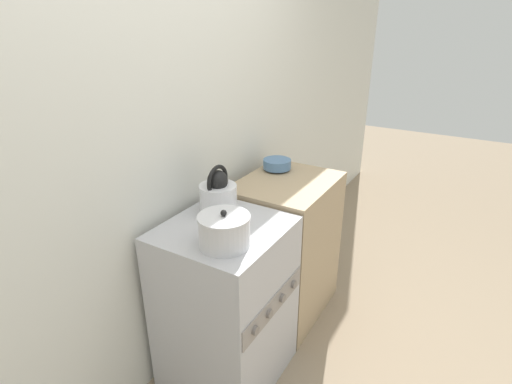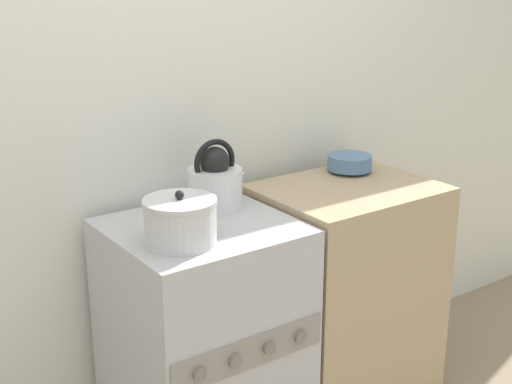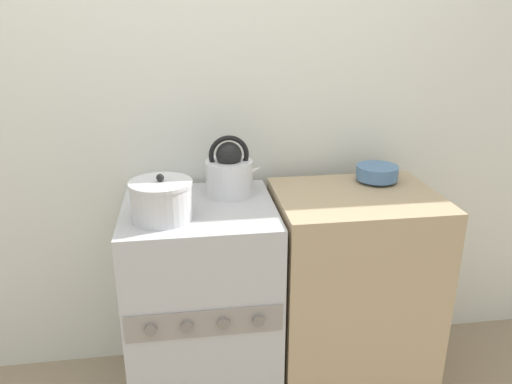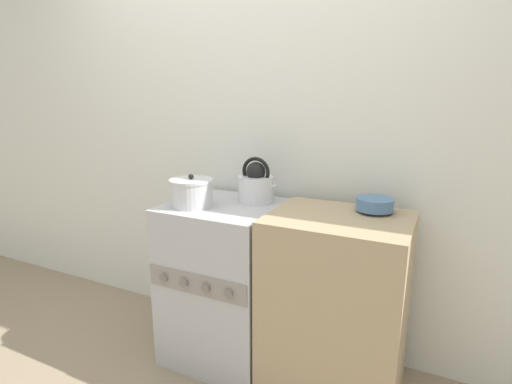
# 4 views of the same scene
# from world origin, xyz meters

# --- Properties ---
(wall_back) EXTENTS (7.00, 0.06, 2.50)m
(wall_back) POSITION_xyz_m (0.00, 0.63, 1.25)
(wall_back) COLOR silver
(wall_back) RESTS_ON ground_plane
(stove) EXTENTS (0.60, 0.58, 0.91)m
(stove) POSITION_xyz_m (-0.00, 0.28, 0.45)
(stove) COLOR #B2B2B7
(stove) RESTS_ON ground_plane
(counter) EXTENTS (0.66, 0.52, 0.93)m
(counter) POSITION_xyz_m (0.64, 0.26, 0.47)
(counter) COLOR tan
(counter) RESTS_ON ground_plane
(kettle) EXTENTS (0.24, 0.19, 0.25)m
(kettle) POSITION_xyz_m (0.14, 0.40, 1.00)
(kettle) COLOR silver
(kettle) RESTS_ON stove
(cooking_pot) EXTENTS (0.23, 0.23, 0.17)m
(cooking_pot) POSITION_xyz_m (-0.13, 0.18, 0.98)
(cooking_pot) COLOR silver
(cooking_pot) RESTS_ON stove
(enamel_bowl) EXTENTS (0.18, 0.18, 0.07)m
(enamel_bowl) POSITION_xyz_m (0.77, 0.40, 0.97)
(enamel_bowl) COLOR #4C729E
(enamel_bowl) RESTS_ON counter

